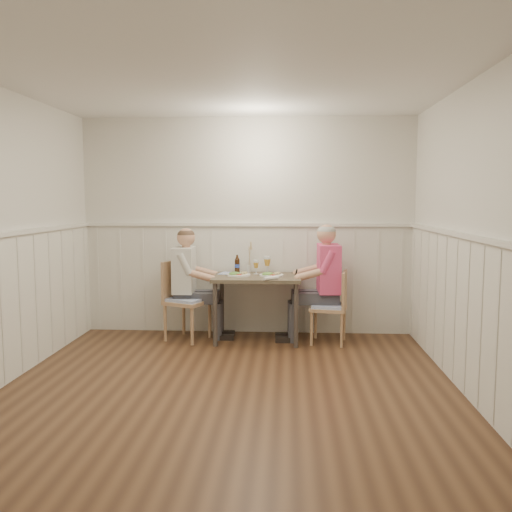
# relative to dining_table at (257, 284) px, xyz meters

# --- Properties ---
(ground_plane) EXTENTS (4.50, 4.50, 0.00)m
(ground_plane) POSITION_rel_dining_table_xyz_m (-0.14, -1.84, -0.65)
(ground_plane) COLOR #422919
(room_shell) EXTENTS (4.04, 4.54, 2.60)m
(room_shell) POSITION_rel_dining_table_xyz_m (-0.14, -1.84, 0.86)
(room_shell) COLOR silver
(room_shell) RESTS_ON ground
(wainscot) EXTENTS (4.00, 4.49, 1.34)m
(wainscot) POSITION_rel_dining_table_xyz_m (-0.14, -1.15, 0.04)
(wainscot) COLOR silver
(wainscot) RESTS_ON ground
(dining_table) EXTENTS (0.99, 0.70, 0.75)m
(dining_table) POSITION_rel_dining_table_xyz_m (0.00, 0.00, 0.00)
(dining_table) COLOR #4B453A
(dining_table) RESTS_ON ground
(chair_right) EXTENTS (0.45, 0.45, 0.82)m
(chair_right) POSITION_rel_dining_table_xyz_m (0.86, -0.09, -0.21)
(chair_right) COLOR #9A7C5C
(chair_right) RESTS_ON ground
(chair_left) EXTENTS (0.57, 0.57, 0.91)m
(chair_left) POSITION_rel_dining_table_xyz_m (-0.86, -0.00, -0.16)
(chair_left) COLOR #9A7C5C
(chair_left) RESTS_ON ground
(man_in_pink) EXTENTS (0.64, 0.45, 1.37)m
(man_in_pink) POSITION_rel_dining_table_xyz_m (0.78, 0.03, -0.08)
(man_in_pink) COLOR #3F3F47
(man_in_pink) RESTS_ON ground
(diner_cream) EXTENTS (0.62, 0.43, 1.31)m
(diner_cream) POSITION_rel_dining_table_xyz_m (-0.82, 0.06, -0.10)
(diner_cream) COLOR #3F3F47
(diner_cream) RESTS_ON ground
(plate_man) EXTENTS (0.28, 0.28, 0.07)m
(plate_man) POSITION_rel_dining_table_xyz_m (0.16, -0.01, 0.12)
(plate_man) COLOR white
(plate_man) RESTS_ON dining_table
(plate_diner) EXTENTS (0.28, 0.28, 0.07)m
(plate_diner) POSITION_rel_dining_table_xyz_m (-0.23, -0.01, 0.12)
(plate_diner) COLOR white
(plate_diner) RESTS_ON dining_table
(beer_glass_a) EXTENTS (0.08, 0.08, 0.21)m
(beer_glass_a) POSITION_rel_dining_table_xyz_m (0.11, 0.22, 0.23)
(beer_glass_a) COLOR silver
(beer_glass_a) RESTS_ON dining_table
(beer_glass_b) EXTENTS (0.07, 0.07, 0.17)m
(beer_glass_b) POSITION_rel_dining_table_xyz_m (-0.02, 0.14, 0.21)
(beer_glass_b) COLOR silver
(beer_glass_b) RESTS_ON dining_table
(beer_bottle) EXTENTS (0.06, 0.06, 0.22)m
(beer_bottle) POSITION_rel_dining_table_xyz_m (-0.25, 0.25, 0.19)
(beer_bottle) COLOR black
(beer_bottle) RESTS_ON dining_table
(rolled_napkin) EXTENTS (0.17, 0.14, 0.04)m
(rolled_napkin) POSITION_rel_dining_table_xyz_m (0.17, -0.30, 0.12)
(rolled_napkin) COLOR white
(rolled_napkin) RESTS_ON dining_table
(grass_vase) EXTENTS (0.04, 0.04, 0.39)m
(grass_vase) POSITION_rel_dining_table_xyz_m (-0.12, 0.29, 0.27)
(grass_vase) COLOR silver
(grass_vase) RESTS_ON dining_table
(gingham_mat) EXTENTS (0.33, 0.29, 0.01)m
(gingham_mat) POSITION_rel_dining_table_xyz_m (-0.30, 0.16, 0.10)
(gingham_mat) COLOR #4F6CBD
(gingham_mat) RESTS_ON dining_table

